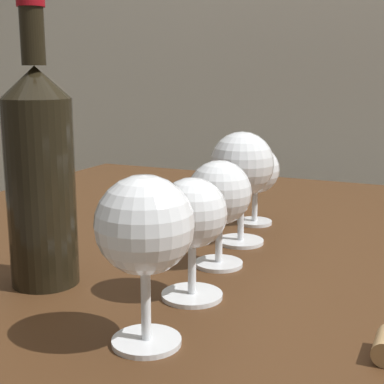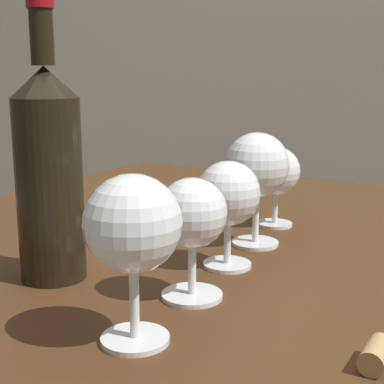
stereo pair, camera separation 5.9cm
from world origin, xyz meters
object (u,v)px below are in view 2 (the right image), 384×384
object	(u,v)px
wine_glass_chardonnay	(129,225)
wine_glass_cabernet	(276,173)
cork	(376,355)
wine_glass_white	(192,217)
wine_bottle	(49,171)
wine_glass_amber	(257,167)
wine_glass_port	(228,196)

from	to	relation	value
wine_glass_chardonnay	wine_glass_cabernet	distance (m)	0.44
cork	wine_glass_white	bearing A→B (deg)	166.06
wine_glass_chardonnay	wine_bottle	xyz separation A→B (m)	(-0.18, 0.09, 0.02)
cork	wine_glass_amber	bearing A→B (deg)	130.83
wine_glass_chardonnay	cork	xyz separation A→B (m)	(0.20, 0.06, -0.10)
wine_glass_white	cork	bearing A→B (deg)	-13.94
wine_bottle	cork	world-z (taller)	wine_bottle
wine_glass_cabernet	cork	distance (m)	0.45
wine_glass_port	wine_bottle	distance (m)	0.21
wine_glass_white	wine_glass_cabernet	size ratio (longest dim) A/B	1.05
wine_glass_white	wine_glass_amber	xyz separation A→B (m)	(-0.02, 0.21, 0.02)
wine_glass_chardonnay	wine_glass_port	xyz separation A→B (m)	(-0.02, 0.22, -0.02)
wine_bottle	cork	xyz separation A→B (m)	(0.38, -0.02, -0.12)
wine_glass_amber	wine_glass_cabernet	distance (m)	0.11
wine_glass_white	wine_glass_port	bearing A→B (deg)	96.47
wine_glass_port	wine_glass_chardonnay	bearing A→B (deg)	-85.86
wine_glass_chardonnay	wine_glass_white	world-z (taller)	wine_glass_chardonnay
wine_bottle	wine_glass_chardonnay	bearing A→B (deg)	-25.81
wine_glass_white	wine_glass_port	size ratio (longest dim) A/B	0.99
wine_glass_white	wine_glass_port	distance (m)	0.11
wine_glass_port	cork	size ratio (longest dim) A/B	3.19
wine_bottle	cork	size ratio (longest dim) A/B	7.59
wine_glass_port	cork	bearing A→B (deg)	-36.12
wine_glass_cabernet	wine_bottle	world-z (taller)	wine_bottle
wine_glass_chardonnay	wine_glass_port	distance (m)	0.22
wine_glass_amber	cork	distance (m)	0.36
wine_glass_chardonnay	wine_glass_white	xyz separation A→B (m)	(-0.00, 0.11, -0.02)
wine_glass_white	wine_bottle	world-z (taller)	wine_bottle
wine_glass_port	wine_bottle	world-z (taller)	wine_bottle
wine_glass_chardonnay	wine_glass_cabernet	xyz separation A→B (m)	(-0.04, 0.43, -0.02)
wine_glass_amber	wine_glass_cabernet	size ratio (longest dim) A/B	1.27
wine_glass_port	wine_glass_amber	bearing A→B (deg)	94.22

